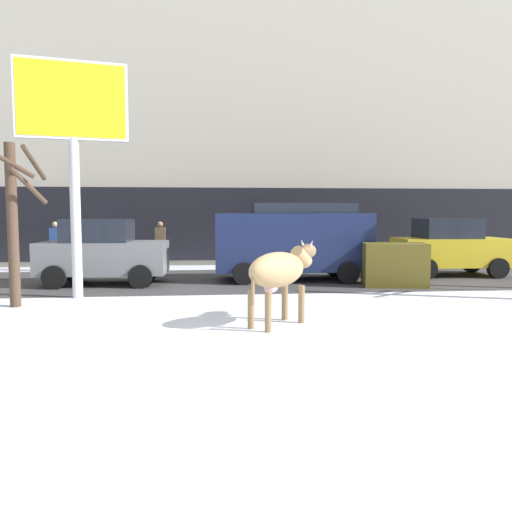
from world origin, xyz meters
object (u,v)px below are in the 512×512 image
Objects in this scene: pedestrian_by_cars at (56,246)px; pedestrian_far_left at (160,246)px; car_yellow_hatchback at (450,247)px; bare_tree_far_back at (13,213)px; car_navy_van at (293,239)px; dumpster at (394,265)px; pedestrian_near_billboard at (319,245)px; billboard at (72,115)px; car_grey_hatchback at (103,252)px; cow_tan at (279,271)px.

pedestrian_far_left is at bearing 0.00° from pedestrian_by_cars.
bare_tree_far_back is at bearing -160.08° from car_yellow_hatchback.
dumpster is at bearing -30.60° from car_navy_van.
car_navy_van is at bearing -116.08° from pedestrian_near_billboard.
dumpster is (8.30, 1.15, -3.71)m from billboard.
car_grey_hatchback reaches higher than pedestrian_far_left.
car_navy_van reaches higher than dumpster.
cow_tan is at bearing -72.55° from pedestrian_far_left.
pedestrian_far_left is 0.48× the size of bare_tree_far_back.
car_navy_van is 8.39m from pedestrian_by_cars.
pedestrian_near_billboard is 1.02× the size of dumpster.
cow_tan is 9.40m from car_yellow_hatchback.
billboard reaches higher than dumpster.
pedestrian_by_cars is at bearing 125.15° from cow_tan.
bare_tree_far_back is (-1.05, -1.08, -2.28)m from billboard.
car_navy_van is 3.09m from dumpster.
car_grey_hatchback reaches higher than pedestrian_near_billboard.
pedestrian_near_billboard is at bearing 63.92° from car_navy_van.
pedestrian_far_left is (3.59, 0.00, 0.00)m from pedestrian_by_cars.
bare_tree_far_back is at bearing -81.30° from pedestrian_by_cars.
car_navy_van is 2.70× the size of pedestrian_far_left.
billboard is 9.17m from dumpster.
car_navy_van is at bearing 3.94° from car_grey_hatchback.
car_grey_hatchback is 3.76m from bare_tree_far_back.
car_navy_van is at bearing 29.17° from bare_tree_far_back.
pedestrian_by_cars is (-2.09, 5.76, -3.43)m from billboard.
car_grey_hatchback is 10.84m from car_yellow_hatchback.
car_grey_hatchback is 8.22m from dumpster.
cow_tan is 0.96× the size of pedestrian_far_left.
cow_tan is 0.96× the size of pedestrian_near_billboard.
pedestrian_near_billboard is at bearing 39.65° from bare_tree_far_back.
cow_tan is 0.47× the size of car_grey_hatchback.
billboard is 9.85m from pedestrian_near_billboard.
car_yellow_hatchback is 4.51m from pedestrian_near_billboard.
pedestrian_by_cars is at bearing 109.97° from billboard.
pedestrian_near_billboard and pedestrian_far_left have the same top height.
pedestrian_by_cars is at bearing 156.10° from dumpster.
bare_tree_far_back is at bearing -140.35° from pedestrian_near_billboard.
cow_tan is 9.62m from pedestrian_near_billboard.
car_navy_van is 2.70× the size of pedestrian_near_billboard.
car_navy_van is at bearing 149.40° from dumpster.
bare_tree_far_back is (-2.54, -6.84, 1.15)m from pedestrian_far_left.
bare_tree_far_back reaches higher than car_grey_hatchback.
billboard reaches higher than pedestrian_near_billboard.
pedestrian_by_cars is at bearing 180.00° from pedestrian_near_billboard.
cow_tan is 9.64m from pedestrian_far_left.
pedestrian_far_left is at bearing 75.47° from billboard.
car_grey_hatchback is 2.06× the size of pedestrian_far_left.
cow_tan is at bearing -54.85° from pedestrian_by_cars.
car_navy_van is 2.74× the size of dumpster.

